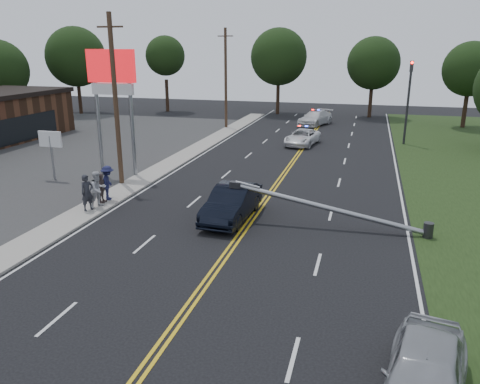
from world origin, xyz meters
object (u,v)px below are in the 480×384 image
(bystander_b, at_px, (98,189))
(emergency_b, at_px, (315,118))
(small_sign, at_px, (51,143))
(utility_pole_far, at_px, (226,79))
(emergency_a, at_px, (302,137))
(bystander_a, at_px, (87,193))
(bystander_d, at_px, (101,188))
(crashed_sedan, at_px, (232,203))
(fallen_streetlight, at_px, (339,210))
(pylon_sign, at_px, (112,82))
(waiting_sedan, at_px, (425,376))
(traffic_signal, at_px, (409,95))
(bystander_c, at_px, (108,183))
(utility_pole_mid, at_px, (116,101))

(bystander_b, bearing_deg, emergency_b, 8.09)
(small_sign, xyz_separation_m, utility_pole_far, (4.80, 22.00, 2.75))
(emergency_a, height_order, bystander_b, bystander_b)
(small_sign, height_order, emergency_a, small_sign)
(bystander_a, height_order, bystander_d, bystander_a)
(utility_pole_far, relative_size, crashed_sedan, 2.00)
(fallen_streetlight, bearing_deg, emergency_a, 102.89)
(small_sign, height_order, bystander_b, small_sign)
(crashed_sedan, relative_size, bystander_b, 2.61)
(utility_pole_far, bearing_deg, crashed_sedan, -72.40)
(pylon_sign, bearing_deg, bystander_d, -68.90)
(waiting_sedan, bearing_deg, fallen_streetlight, 114.76)
(utility_pole_far, height_order, emergency_a, utility_pole_far)
(traffic_signal, relative_size, bystander_c, 3.73)
(utility_pole_far, xyz_separation_m, crashed_sedan, (8.24, -25.97, -4.26))
(pylon_sign, relative_size, utility_pole_far, 0.80)
(small_sign, bearing_deg, bystander_c, -28.68)
(small_sign, xyz_separation_m, traffic_signal, (22.30, 18.00, 1.87))
(crashed_sedan, bearing_deg, fallen_streetlight, 2.21)
(traffic_signal, relative_size, crashed_sedan, 1.41)
(emergency_b, bearing_deg, bystander_a, -84.51)
(waiting_sedan, relative_size, bystander_a, 2.45)
(utility_pole_mid, bearing_deg, pylon_sign, 123.02)
(emergency_b, bearing_deg, pylon_sign, -92.77)
(pylon_sign, height_order, fallen_streetlight, pylon_sign)
(fallen_streetlight, distance_m, bystander_a, 12.54)
(utility_pole_mid, relative_size, bystander_c, 5.29)
(traffic_signal, xyz_separation_m, utility_pole_far, (-17.50, 4.00, 0.88))
(fallen_streetlight, relative_size, utility_pole_far, 0.94)
(bystander_b, xyz_separation_m, bystander_d, (-0.23, 0.66, -0.16))
(small_sign, xyz_separation_m, bystander_b, (5.95, -4.41, -1.26))
(traffic_signal, relative_size, utility_pole_mid, 0.70)
(traffic_signal, height_order, fallen_streetlight, traffic_signal)
(small_sign, bearing_deg, waiting_sedan, -35.43)
(crashed_sedan, xyz_separation_m, waiting_sedan, (7.86, -10.89, -0.05))
(crashed_sedan, xyz_separation_m, bystander_b, (-7.09, -0.44, 0.25))
(utility_pole_mid, xyz_separation_m, crashed_sedan, (8.24, -3.97, -4.26))
(bystander_a, bearing_deg, bystander_c, 21.76)
(emergency_b, height_order, bystander_b, bystander_b)
(utility_pole_mid, bearing_deg, utility_pole_far, 90.00)
(crashed_sedan, relative_size, emergency_a, 1.05)
(pylon_sign, relative_size, bystander_b, 4.18)
(fallen_streetlight, height_order, utility_pole_mid, utility_pole_mid)
(traffic_signal, bearing_deg, bystander_d, -127.33)
(utility_pole_mid, distance_m, emergency_b, 28.36)
(fallen_streetlight, xyz_separation_m, bystander_d, (-12.47, 0.25, 0.00))
(utility_pole_mid, height_order, bystander_d, utility_pole_mid)
(crashed_sedan, height_order, waiting_sedan, crashed_sedan)
(utility_pole_far, height_order, crashed_sedan, utility_pole_far)
(traffic_signal, height_order, emergency_b, traffic_signal)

